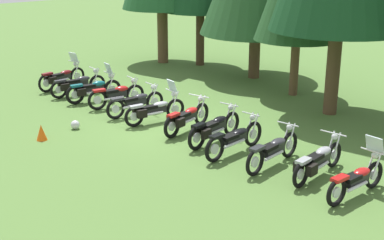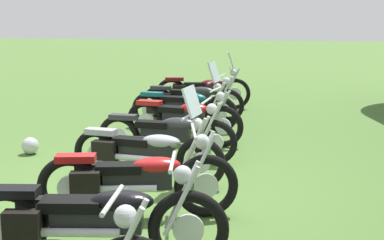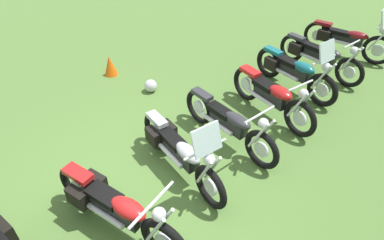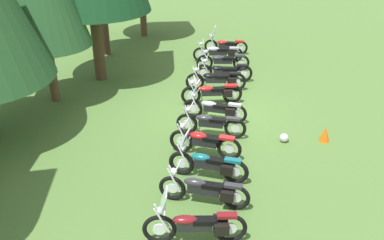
% 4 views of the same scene
% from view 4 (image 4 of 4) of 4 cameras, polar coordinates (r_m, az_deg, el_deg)
% --- Properties ---
extents(ground_plane, '(80.00, 80.00, 0.00)m').
position_cam_4_polar(ground_plane, '(15.25, 2.94, 1.19)').
color(ground_plane, '#4C7033').
extents(motorcycle_0, '(0.75, 2.26, 1.38)m').
position_cam_4_polar(motorcycle_0, '(9.40, 0.55, -13.89)').
color(motorcycle_0, black).
rests_on(motorcycle_0, ground_plane).
extents(motorcycle_1, '(0.65, 2.29, 1.00)m').
position_cam_4_polar(motorcycle_1, '(10.45, 1.82, -9.32)').
color(motorcycle_1, black).
rests_on(motorcycle_1, ground_plane).
extents(motorcycle_2, '(0.75, 2.20, 1.37)m').
position_cam_4_polar(motorcycle_2, '(11.35, 2.27, -5.91)').
color(motorcycle_2, black).
rests_on(motorcycle_2, ground_plane).
extents(motorcycle_3, '(0.64, 2.18, 1.02)m').
position_cam_4_polar(motorcycle_3, '(12.37, 1.68, -2.92)').
color(motorcycle_3, black).
rests_on(motorcycle_3, ground_plane).
extents(motorcycle_4, '(0.67, 2.26, 1.00)m').
position_cam_4_polar(motorcycle_4, '(13.44, 2.47, -0.43)').
color(motorcycle_4, black).
rests_on(motorcycle_4, ground_plane).
extents(motorcycle_5, '(0.76, 2.22, 1.35)m').
position_cam_4_polar(motorcycle_5, '(14.42, 3.19, 1.60)').
color(motorcycle_5, black).
rests_on(motorcycle_5, ground_plane).
extents(motorcycle_6, '(0.92, 2.24, 1.02)m').
position_cam_4_polar(motorcycle_6, '(15.65, 2.81, 3.73)').
color(motorcycle_6, black).
rests_on(motorcycle_6, ground_plane).
extents(motorcycle_7, '(0.81, 2.38, 1.02)m').
position_cam_4_polar(motorcycle_7, '(16.81, 3.36, 5.45)').
color(motorcycle_7, black).
rests_on(motorcycle_7, ground_plane).
extents(motorcycle_8, '(0.61, 2.41, 1.02)m').
position_cam_4_polar(motorcycle_8, '(17.76, 4.21, 6.58)').
color(motorcycle_8, black).
rests_on(motorcycle_8, ground_plane).
extents(motorcycle_9, '(0.67, 2.35, 1.02)m').
position_cam_4_polar(motorcycle_9, '(18.96, 4.13, 7.95)').
color(motorcycle_9, black).
rests_on(motorcycle_9, ground_plane).
extents(motorcycle_10, '(0.80, 2.34, 0.99)m').
position_cam_4_polar(motorcycle_10, '(20.12, 3.63, 9.07)').
color(motorcycle_10, black).
rests_on(motorcycle_10, ground_plane).
extents(motorcycle_11, '(0.66, 2.15, 1.35)m').
position_cam_4_polar(motorcycle_11, '(21.29, 4.50, 10.05)').
color(motorcycle_11, black).
rests_on(motorcycle_11, ground_plane).
extents(traffic_cone, '(0.32, 0.32, 0.48)m').
position_cam_4_polar(traffic_cone, '(13.85, 17.42, -1.83)').
color(traffic_cone, '#EA590F').
rests_on(traffic_cone, ground_plane).
extents(dropped_helmet, '(0.28, 0.28, 0.28)m').
position_cam_4_polar(dropped_helmet, '(13.53, 12.25, -2.34)').
color(dropped_helmet, silver).
rests_on(dropped_helmet, ground_plane).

